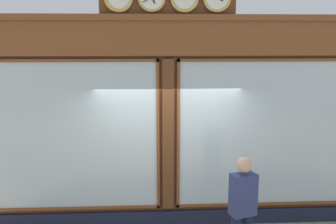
# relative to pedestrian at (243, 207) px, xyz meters

# --- Properties ---
(shop_facade) EXTENTS (6.84, 0.42, 4.30)m
(shop_facade) POSITION_rel_pedestrian_xyz_m (1.02, -1.41, 0.96)
(shop_facade) COLOR #5B3319
(shop_facade) RESTS_ON ground_plane
(pedestrian) EXTENTS (0.41, 0.32, 1.69)m
(pedestrian) POSITION_rel_pedestrian_xyz_m (0.00, 0.00, 0.00)
(pedestrian) COLOR #191E38
(pedestrian) RESTS_ON ground_plane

